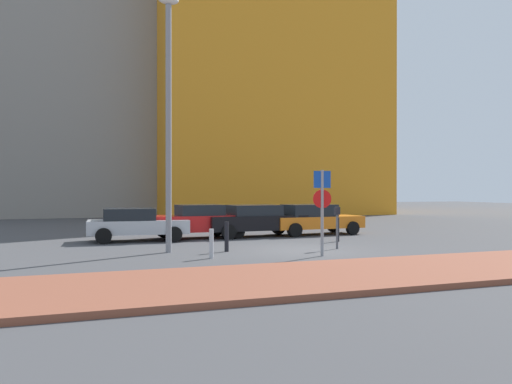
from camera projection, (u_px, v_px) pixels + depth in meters
ground_plane at (300, 250)px, 18.47m from camera, size 120.00×120.00×0.00m
sidewalk_brick at (396, 272)px, 13.15m from camera, size 40.00×4.23×0.14m
parked_car_silver at (136, 224)px, 21.68m from camera, size 4.20×2.27×1.36m
parked_car_red at (200, 221)px, 23.01m from camera, size 4.29×2.02×1.48m
parked_car_black at (255, 220)px, 23.75m from camera, size 4.64×2.07×1.45m
parked_car_orange at (313, 219)px, 24.82m from camera, size 4.59×2.12×1.44m
parking_sign_post at (322, 202)px, 16.78m from camera, size 0.59×0.18×2.77m
parking_meter at (337, 222)px, 18.82m from camera, size 0.18×0.14×1.52m
street_lamp at (169, 105)px, 17.76m from camera, size 0.70×0.36×8.75m
traffic_bollard_near at (338, 230)px, 21.46m from camera, size 0.13×0.13×1.00m
traffic_bollard_mid at (211, 244)px, 16.23m from camera, size 0.14×0.14×0.92m
traffic_bollard_far at (227, 237)px, 17.99m from camera, size 0.15×0.15×1.04m
building_colorful_midrise at (253, 58)px, 49.51m from camera, size 19.87×17.69×29.26m
building_under_construction at (57, 83)px, 46.02m from camera, size 15.30×15.59×23.17m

